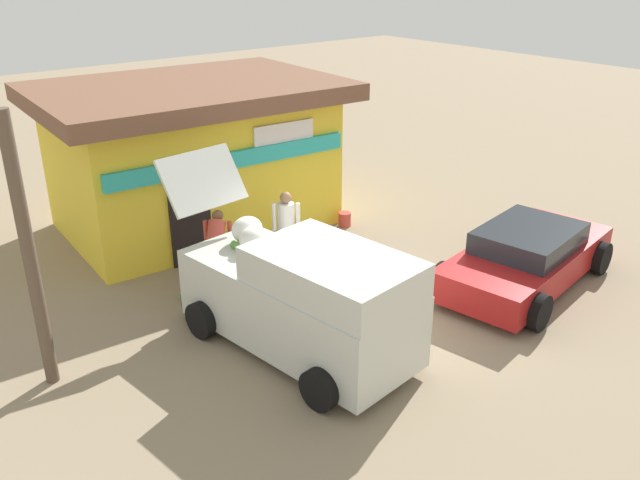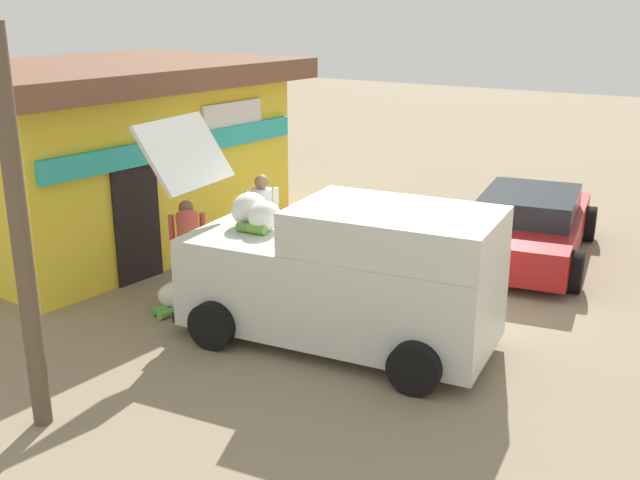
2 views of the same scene
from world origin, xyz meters
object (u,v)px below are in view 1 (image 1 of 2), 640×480
at_px(vendor_standing, 286,226).
at_px(unloaded_banana_pile, 203,286).
at_px(storefront_bar, 192,154).
at_px(paint_bucket, 345,219).
at_px(delivery_van, 302,297).
at_px(customer_bending, 216,244).
at_px(parked_sedan, 526,257).

bearing_deg(vendor_standing, unloaded_banana_pile, 175.69).
xyz_separation_m(storefront_bar, paint_bucket, (2.67, -2.38, -1.59)).
bearing_deg(delivery_van, customer_bending, 87.77).
distance_m(parked_sedan, unloaded_banana_pile, 6.36).
distance_m(delivery_van, paint_bucket, 5.53).
height_order(delivery_van, unloaded_banana_pile, delivery_van).
bearing_deg(paint_bucket, storefront_bar, 138.34).
bearing_deg(delivery_van, storefront_bar, 76.75).
xyz_separation_m(parked_sedan, unloaded_banana_pile, (-5.23, 3.60, -0.38)).
bearing_deg(parked_sedan, delivery_van, 169.55).
xyz_separation_m(customer_bending, paint_bucket, (3.98, 0.76, -0.73)).
bearing_deg(storefront_bar, customer_bending, -112.57).
relative_size(vendor_standing, paint_bucket, 5.11).
bearing_deg(unloaded_banana_pile, storefront_bar, 62.02).
xyz_separation_m(storefront_bar, unloaded_banana_pile, (-1.76, -3.31, -1.55)).
distance_m(delivery_van, parked_sedan, 4.98).
relative_size(unloaded_banana_pile, paint_bucket, 2.71).
bearing_deg(unloaded_banana_pile, customer_bending, 20.99).
bearing_deg(paint_bucket, delivery_van, -138.40).
height_order(delivery_van, paint_bucket, delivery_van).
relative_size(customer_bending, paint_bucket, 4.43).
bearing_deg(customer_bending, paint_bucket, 10.76).
xyz_separation_m(delivery_van, vendor_standing, (1.57, 2.56, 0.02)).
bearing_deg(paint_bucket, parked_sedan, -80.04).
bearing_deg(storefront_bar, delivery_van, -103.25).
height_order(vendor_standing, paint_bucket, vendor_standing).
distance_m(vendor_standing, customer_bending, 1.50).
relative_size(storefront_bar, paint_bucket, 20.64).
bearing_deg(vendor_standing, paint_bucket, 23.09).
bearing_deg(customer_bending, delivery_van, -92.23).
relative_size(delivery_van, paint_bucket, 14.57).
xyz_separation_m(storefront_bar, parked_sedan, (3.47, -6.91, -1.17)).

